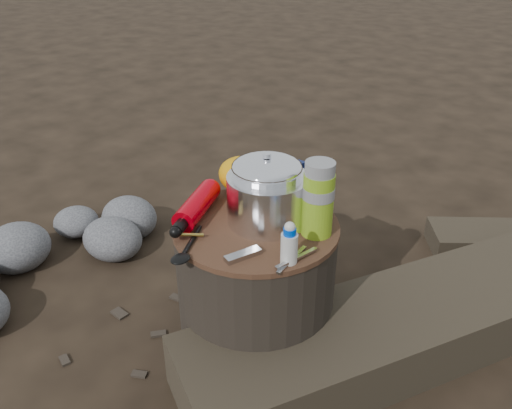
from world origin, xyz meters
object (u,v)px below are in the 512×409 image
Objects in this scene: log_main at (482,299)px; camping_pot at (267,188)px; fuel_bottle at (197,206)px; thermos at (318,199)px; stump at (256,285)px; travel_mug at (315,192)px.

camping_pot is (-0.53, -0.45, 0.43)m from log_main.
camping_pot is at bearing 13.12° from fuel_bottle.
log_main is 9.75× the size of thermos.
stump is 0.30m from camping_pot.
travel_mug is at bearing 24.40° from fuel_bottle.
fuel_bottle is 2.52× the size of travel_mug.
stump is 0.35m from thermos.
camping_pot is at bearing -109.84° from log_main.
travel_mug is (-0.45, -0.32, 0.39)m from log_main.
fuel_bottle is 0.34m from travel_mug.
log_main is 0.81m from camping_pot.
fuel_bottle is (-0.16, -0.10, -0.06)m from camping_pot.
travel_mug is at bearing 122.76° from thermos.
thermos is (0.15, 0.01, 0.01)m from camping_pot.
camping_pot is 0.15m from thermos.
stump is 2.22× the size of thermos.
fuel_bottle is at bearing -111.59° from log_main.
thermos reaches higher than fuel_bottle.
fuel_bottle is (-0.16, -0.06, 0.24)m from stump.
thermos is at bearing -100.89° from log_main.
travel_mug is (-0.07, 0.12, -0.05)m from thermos.
stump is 0.23× the size of log_main.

